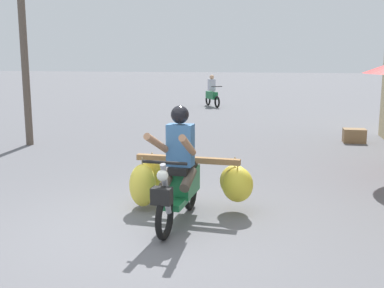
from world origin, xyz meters
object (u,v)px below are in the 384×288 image
object	(u,v)px
motorbike_main_loaded	(185,178)
produce_crate	(354,136)
utility_pole	(23,27)
motorbike_distant_ahead_left	(212,94)

from	to	relation	value
motorbike_main_loaded	produce_crate	size ratio (longest dim) A/B	3.36
produce_crate	utility_pole	distance (m)	8.77
motorbike_main_loaded	motorbike_distant_ahead_left	distance (m)	14.62
motorbike_main_loaded	motorbike_distant_ahead_left	world-z (taller)	motorbike_main_loaded
produce_crate	utility_pole	size ratio (longest dim) A/B	0.10
utility_pole	motorbike_distant_ahead_left	bearing A→B (deg)	71.86
motorbike_main_loaded	motorbike_distant_ahead_left	xyz separation A→B (m)	(-1.66, 14.53, 0.04)
motorbike_distant_ahead_left	utility_pole	xyz separation A→B (m)	(-3.26, -9.96, 2.34)
motorbike_distant_ahead_left	utility_pole	bearing A→B (deg)	-108.14
motorbike_main_loaded	produce_crate	world-z (taller)	motorbike_main_loaded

